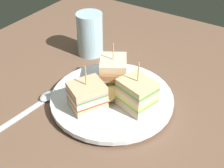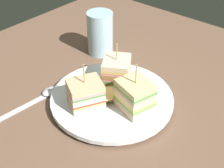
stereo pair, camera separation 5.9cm
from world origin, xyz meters
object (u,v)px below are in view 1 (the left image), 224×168
Objects in this scene: plate at (112,99)px; sandwich_wedge_0 at (113,70)px; chip_pile at (114,94)px; drinking_glass at (90,37)px; spoon at (41,101)px; sandwich_wedge_1 at (87,96)px; sandwich_wedge_2 at (137,94)px.

sandwich_wedge_0 is (-4.70, -2.76, 3.21)cm from plate.
chip_pile is at bearing 92.36° from plate.
chip_pile is (4.68, 3.31, -1.68)cm from sandwich_wedge_0.
spoon is at bearing 8.41° from drinking_glass.
sandwich_wedge_1 is at bearing -24.14° from plate.
chip_pile is at bearing -52.37° from spoon.
plate is 2.69× the size of sandwich_wedge_1.
plate is 2.47× the size of sandwich_wedge_2.
sandwich_wedge_1 is 22.34cm from drinking_glass.
sandwich_wedge_0 reaches higher than spoon.
plate is 20.40cm from drinking_glass.
sandwich_wedge_0 reaches higher than chip_pile.
sandwich_wedge_0 is at bearing -13.22° from sandwich_wedge_2.
sandwich_wedge_0 is at bearing -30.65° from spoon.
sandwich_wedge_1 is at bearing 35.08° from drinking_glass.
chip_pile is at bearing 16.66° from sandwich_wedge_2.
sandwich_wedge_0 is 0.97× the size of sandwich_wedge_1.
sandwich_wedge_2 is at bearing 57.17° from drinking_glass.
sandwich_wedge_0 is at bearing 55.02° from drinking_glass.
sandwich_wedge_2 is (-0.06, 5.46, 3.62)cm from plate.
sandwich_wedge_0 is at bearing 31.90° from sandwich_wedge_1.
sandwich_wedge_1 reaches higher than plate.
sandwich_wedge_0 reaches higher than plate.
chip_pile reaches higher than spoon.
sandwich_wedge_0 is 0.89× the size of sandwich_wedge_2.
sandwich_wedge_2 is at bearing -60.07° from spoon.
drinking_glass is (-8.61, -12.30, 0.23)cm from sandwich_wedge_0.
plate is at bearing -0.92° from sandwich_wedge_0.
sandwich_wedge_2 reaches higher than plate.
sandwich_wedge_1 is at bearing -29.06° from chip_pile.
plate is at bearing -51.29° from spoon.
sandwich_wedge_0 is 15.02cm from drinking_glass.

